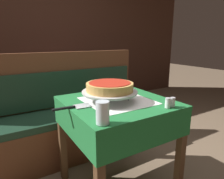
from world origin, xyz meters
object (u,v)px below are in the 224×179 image
Objects in this scene: deep_dish_pizza at (110,87)px; condiment_caddy at (60,68)px; pizza_pan_stand at (110,92)px; pepper_shaker at (173,102)px; dining_table_rear at (62,77)px; water_glass_near at (103,113)px; pizza_server at (74,107)px; booth_bench at (66,125)px; salt_shaker at (168,103)px; dining_table_front at (117,116)px.

condiment_caddy reaches higher than deep_dish_pizza.
pizza_pan_stand is 0.43m from pepper_shaker.
deep_dish_pizza is 5.27× the size of pepper_shaker.
dining_table_rear is 6.95× the size of water_glass_near.
condiment_caddy reaches higher than pizza_pan_stand.
pizza_server is (-0.27, 0.00, -0.10)m from deep_dish_pizza.
water_glass_near is at bearing -179.90° from pepper_shaker.
pizza_server is at bearing -103.33° from booth_bench.
dining_table_rear is at bearing 83.73° from pizza_pan_stand.
condiment_caddy is (0.38, 1.96, -0.02)m from water_glass_near.
salt_shaker is 1.05× the size of pepper_shaker.
dining_table_rear is 3.32× the size of pizza_server.
dining_table_front is 4.40× the size of condiment_caddy.
deep_dish_pizza is at bearing -90.00° from pizza_pan_stand.
pizza_pan_stand reaches higher than pizza_server.
water_glass_near is (-0.42, -2.01, 0.16)m from dining_table_rear.
pizza_pan_stand is (0.11, -0.68, 0.48)m from booth_bench.
deep_dish_pizza reaches higher than pizza_pan_stand.
deep_dish_pizza reaches higher than dining_table_front.
condiment_caddy is at bearing 94.13° from pepper_shaker.
deep_dish_pizza is at bearing 53.85° from water_glass_near.
pizza_pan_stand is 0.04m from deep_dish_pizza.
water_glass_near reaches higher than dining_table_rear.
water_glass_near is at bearing -126.15° from deep_dish_pizza.
salt_shaker is 0.04m from pepper_shaker.
pizza_server is (-0.27, 0.00, -0.06)m from pizza_pan_stand.
pizza_server is at bearing 179.87° from deep_dish_pizza.
salt_shaker is at bearing -87.12° from condiment_caddy.
water_glass_near is at bearing -101.78° from dining_table_rear.
pizza_pan_stand is at bearing -96.27° from dining_table_rear.
dining_table_rear is 2.01m from pepper_shaker.
pepper_shaker is 0.38× the size of condiment_caddy.
water_glass_near reaches higher than pizza_server.
deep_dish_pizza is (-0.19, -1.69, 0.21)m from dining_table_rear.
condiment_caddy is at bearing 85.01° from pizza_pan_stand.
water_glass_near is at bearing -100.86° from condiment_caddy.
pepper_shaker is (0.52, 0.00, -0.03)m from water_glass_near.
condiment_caddy is (0.09, 1.66, 0.16)m from dining_table_front.
pizza_pan_stand is 1.65m from condiment_caddy.
water_glass_near reaches higher than pepper_shaker.
booth_bench is 0.81m from pizza_server.
pepper_shaker reaches higher than pizza_server.
salt_shaker reaches higher than dining_table_front.
water_glass_near is (-0.29, -0.30, 0.18)m from dining_table_front.
booth_bench is at bearing 82.99° from water_glass_near.
pizza_pan_stand is at bearing 127.32° from salt_shaker.
dining_table_front is at bearing -17.43° from deep_dish_pizza.
pizza_pan_stand is at bearing -0.13° from pizza_server.
condiment_caddy reaches higher than pizza_server.
pizza_pan_stand is 1.19× the size of deep_dish_pizza.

